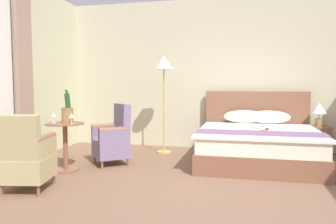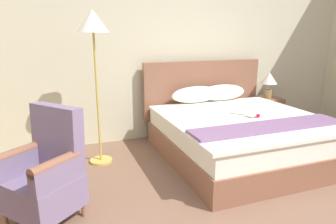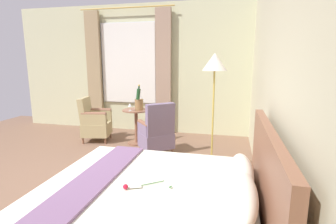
% 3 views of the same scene
% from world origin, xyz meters
% --- Properties ---
extents(ground_plane, '(8.03, 8.03, 0.00)m').
position_xyz_m(ground_plane, '(0.00, 0.00, 0.00)').
color(ground_plane, brown).
extents(wall_headboard_side, '(6.65, 0.12, 3.04)m').
position_xyz_m(wall_headboard_side, '(0.00, 2.95, 1.52)').
color(wall_headboard_side, beige).
rests_on(wall_headboard_side, ground).
extents(wall_window_side, '(0.27, 5.89, 3.04)m').
position_xyz_m(wall_window_side, '(-3.31, 0.00, 1.52)').
color(wall_window_side, beige).
rests_on(wall_window_side, ground).
extents(bed, '(1.96, 2.11, 1.18)m').
position_xyz_m(bed, '(0.62, 1.80, 0.33)').
color(bed, brown).
rests_on(bed, ground).
extents(floor_lamp_brass, '(0.36, 0.36, 1.85)m').
position_xyz_m(floor_lamp_brass, '(-1.11, 2.19, 1.58)').
color(floor_lamp_brass, gold).
rests_on(floor_lamp_brass, ground).
extents(side_table_round, '(0.57, 0.57, 0.73)m').
position_xyz_m(side_table_round, '(-2.22, 0.54, 0.42)').
color(side_table_round, brown).
rests_on(side_table_round, ground).
extents(champagne_bucket, '(0.18, 0.18, 0.53)m').
position_xyz_m(champagne_bucket, '(-2.21, 0.61, 0.89)').
color(champagne_bucket, '#987247').
rests_on(champagne_bucket, side_table_round).
extents(wine_glass_near_bucket, '(0.07, 0.07, 0.15)m').
position_xyz_m(wine_glass_near_bucket, '(-2.41, 0.54, 0.84)').
color(wine_glass_near_bucket, white).
rests_on(wine_glass_near_bucket, side_table_round).
extents(wine_glass_near_edge, '(0.08, 0.08, 0.16)m').
position_xyz_m(wine_glass_near_edge, '(-2.07, 0.47, 0.85)').
color(wine_glass_near_edge, white).
rests_on(wine_glass_near_edge, side_table_round).
extents(armchair_by_window, '(0.75, 0.75, 0.99)m').
position_xyz_m(armchair_by_window, '(-1.70, 1.14, 0.42)').
color(armchair_by_window, brown).
rests_on(armchair_by_window, ground).
extents(armchair_facing_bed, '(0.62, 0.68, 0.96)m').
position_xyz_m(armchair_facing_bed, '(-2.18, -0.42, 0.42)').
color(armchair_facing_bed, brown).
rests_on(armchair_facing_bed, ground).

